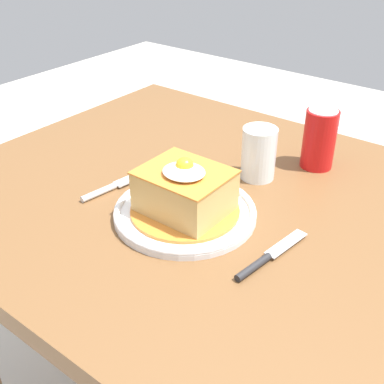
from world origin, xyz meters
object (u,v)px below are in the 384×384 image
(soda_can, at_px, (319,139))
(drinking_glass, at_px, (258,157))
(fork, at_px, (108,189))
(knife, at_px, (263,260))
(main_plate, at_px, (185,212))

(soda_can, xyz_separation_m, drinking_glass, (-0.07, -0.12, -0.02))
(fork, xyz_separation_m, drinking_glass, (0.20, 0.22, 0.04))
(knife, relative_size, drinking_glass, 1.58)
(fork, bearing_deg, soda_can, 51.54)
(fork, relative_size, drinking_glass, 1.35)
(fork, relative_size, soda_can, 1.14)
(drinking_glass, bearing_deg, fork, -131.34)
(main_plate, distance_m, fork, 0.17)
(fork, distance_m, drinking_glass, 0.30)
(main_plate, distance_m, knife, 0.18)
(main_plate, height_order, knife, main_plate)
(soda_can, bearing_deg, knife, -77.55)
(fork, xyz_separation_m, soda_can, (0.27, 0.34, 0.06))
(knife, bearing_deg, drinking_glass, 123.16)
(main_plate, bearing_deg, drinking_glass, 82.27)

